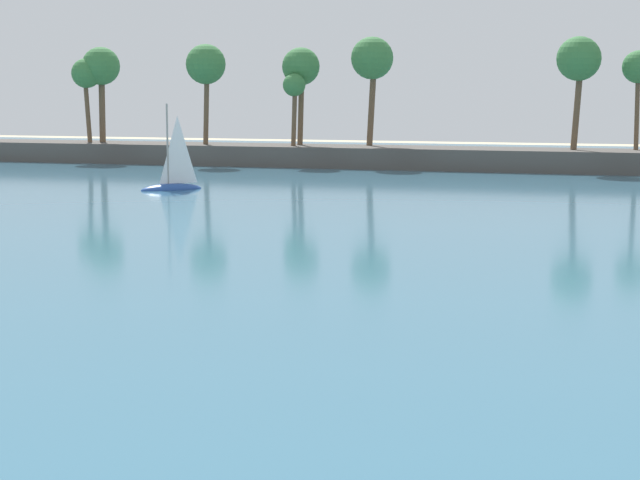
% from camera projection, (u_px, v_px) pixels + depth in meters
% --- Properties ---
extents(sea, '(220.00, 117.57, 0.06)m').
position_uv_depth(sea, '(567.00, 195.00, 65.64)').
color(sea, '#386B84').
rests_on(sea, ground).
extents(palm_headland, '(114.02, 6.80, 13.49)m').
position_uv_depth(palm_headland, '(609.00, 133.00, 82.39)').
color(palm_headland, '#514C47').
rests_on(palm_headland, ground).
extents(sailboat_near_shore, '(3.85, 3.79, 6.02)m').
position_uv_depth(sailboat_near_shore, '(173.00, 181.00, 68.42)').
color(sailboat_near_shore, '#234793').
rests_on(sailboat_near_shore, sea).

